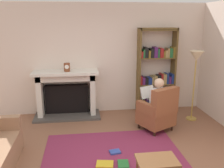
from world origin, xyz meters
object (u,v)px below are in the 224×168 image
(fireplace, at_px, (67,92))
(floor_lamp, at_px, (196,62))
(armchair_reading, at_px, (158,112))
(side_table, at_px, (157,164))
(seated_reader, at_px, (155,101))
(mantel_clock, at_px, (67,67))
(bookshelf, at_px, (156,73))

(fireplace, xyz_separation_m, floor_lamp, (2.93, -0.64, 0.78))
(floor_lamp, bearing_deg, armchair_reading, -153.50)
(armchair_reading, relative_size, side_table, 1.73)
(floor_lamp, bearing_deg, seated_reader, -159.57)
(seated_reader, height_order, side_table, seated_reader)
(fireplace, distance_m, mantel_clock, 0.64)
(mantel_clock, xyz_separation_m, seated_reader, (1.85, -0.92, -0.60))
(fireplace, xyz_separation_m, mantel_clock, (0.04, -0.10, 0.63))
(seated_reader, bearing_deg, fireplace, -55.70)
(side_table, distance_m, floor_lamp, 2.93)
(seated_reader, xyz_separation_m, side_table, (-0.53, -1.87, -0.26))
(bookshelf, relative_size, side_table, 3.77)
(armchair_reading, bearing_deg, mantel_clock, -55.58)
(mantel_clock, xyz_separation_m, bookshelf, (2.20, 0.14, -0.23))
(bookshelf, bearing_deg, mantel_clock, -176.47)
(armchair_reading, bearing_deg, floor_lamp, 179.31)
(mantel_clock, xyz_separation_m, armchair_reading, (1.90, -1.03, -0.80))
(side_table, relative_size, floor_lamp, 0.34)
(side_table, bearing_deg, seated_reader, 74.13)
(side_table, bearing_deg, armchair_reading, 71.66)
(armchair_reading, distance_m, floor_lamp, 1.45)
(bookshelf, height_order, floor_lamp, bookshelf)
(seated_reader, relative_size, floor_lamp, 0.70)
(bookshelf, xyz_separation_m, armchair_reading, (-0.30, -1.16, -0.57))
(mantel_clock, height_order, armchair_reading, mantel_clock)
(fireplace, height_order, mantel_clock, mantel_clock)
(bookshelf, height_order, armchair_reading, bookshelf)
(fireplace, relative_size, mantel_clock, 7.99)
(bookshelf, bearing_deg, armchair_reading, -104.44)
(armchair_reading, bearing_deg, bookshelf, -131.62)
(armchair_reading, xyz_separation_m, side_table, (-0.59, -1.77, -0.06))
(fireplace, relative_size, floor_lamp, 0.96)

